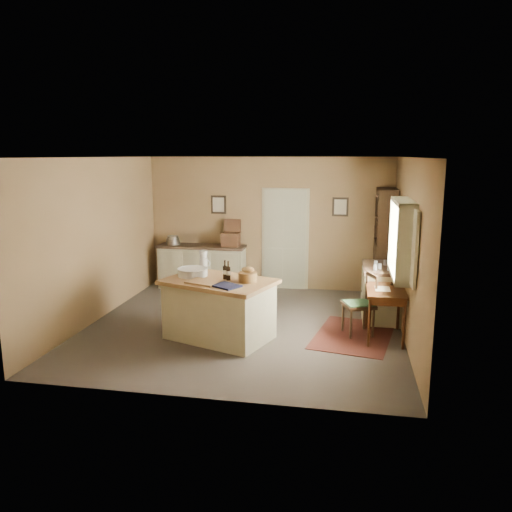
{
  "coord_description": "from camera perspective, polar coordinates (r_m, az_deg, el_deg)",
  "views": [
    {
      "loc": [
        1.59,
        -7.57,
        2.74
      ],
      "look_at": [
        0.18,
        0.11,
        1.15
      ],
      "focal_mm": 35.0,
      "sensor_mm": 36.0,
      "label": 1
    }
  ],
  "objects": [
    {
      "name": "wall_right",
      "position": [
        7.75,
        16.99,
        0.68
      ],
      "size": [
        0.1,
        5.0,
        2.7
      ],
      "primitive_type": "cube",
      "color": "#92734E",
      "rests_on": "ground"
    },
    {
      "name": "door",
      "position": [
        10.26,
        3.33,
        2.03
      ],
      "size": [
        0.97,
        0.06,
        2.11
      ],
      "primitive_type": "cube",
      "color": "#BCBE9D",
      "rests_on": "ground"
    },
    {
      "name": "ceiling",
      "position": [
        7.74,
        -1.47,
        11.22
      ],
      "size": [
        5.0,
        5.0,
        0.0
      ],
      "primitive_type": "plane",
      "color": "silver",
      "rests_on": "wall_back"
    },
    {
      "name": "shelving_unit",
      "position": [
        9.75,
        14.76,
        1.2
      ],
      "size": [
        0.36,
        0.96,
        2.12
      ],
      "color": "#312215",
      "rests_on": "ground"
    },
    {
      "name": "writing_desk",
      "position": [
        7.75,
        14.59,
        -4.36
      ],
      "size": [
        0.57,
        0.93,
        0.82
      ],
      "color": "#33180A",
      "rests_on": "ground"
    },
    {
      "name": "work_island",
      "position": [
        7.57,
        -4.27,
        -5.87
      ],
      "size": [
        1.83,
        1.5,
        1.2
      ],
      "rotation": [
        0.0,
        0.0,
        -0.34
      ],
      "color": "beige",
      "rests_on": "ground"
    },
    {
      "name": "wall_left",
      "position": [
        8.72,
        -17.73,
        1.79
      ],
      "size": [
        0.1,
        5.0,
        2.7
      ],
      "primitive_type": "cube",
      "color": "#92734E",
      "rests_on": "ground"
    },
    {
      "name": "right_cabinet",
      "position": [
        8.75,
        14.08,
        -3.96
      ],
      "size": [
        0.63,
        1.13,
        0.99
      ],
      "color": "beige",
      "rests_on": "ground"
    },
    {
      "name": "rug",
      "position": [
        7.93,
        11.06,
        -8.89
      ],
      "size": [
        1.38,
        1.78,
        0.01
      ],
      "primitive_type": "cube",
      "rotation": [
        0.0,
        0.0,
        -0.19
      ],
      "color": "#451E15",
      "rests_on": "ground"
    },
    {
      "name": "sideboard",
      "position": [
        10.45,
        -6.14,
        -1.04
      ],
      "size": [
        1.81,
        0.52,
        1.18
      ],
      "color": "beige",
      "rests_on": "ground"
    },
    {
      "name": "desk_chair",
      "position": [
        7.86,
        11.62,
        -5.51
      ],
      "size": [
        0.57,
        0.57,
        0.94
      ],
      "primitive_type": null,
      "rotation": [
        0.0,
        0.0,
        0.36
      ],
      "color": "#312215",
      "rests_on": "ground"
    },
    {
      "name": "wall_front",
      "position": [
        5.49,
        -6.76,
        -3.22
      ],
      "size": [
        5.0,
        0.1,
        2.7
      ],
      "primitive_type": "cube",
      "color": "#92734E",
      "rests_on": "ground"
    },
    {
      "name": "window",
      "position": [
        7.51,
        16.66,
        1.92
      ],
      "size": [
        0.25,
        1.99,
        1.12
      ],
      "color": "beige",
      "rests_on": "ground"
    },
    {
      "name": "wall_back",
      "position": [
        10.29,
        1.43,
        3.74
      ],
      "size": [
        5.0,
        0.1,
        2.7
      ],
      "primitive_type": "cube",
      "color": "#92734E",
      "rests_on": "ground"
    },
    {
      "name": "framed_prints",
      "position": [
        10.2,
        2.54,
        5.76
      ],
      "size": [
        2.82,
        0.02,
        0.38
      ],
      "color": "black",
      "rests_on": "ground"
    },
    {
      "name": "ground",
      "position": [
        8.21,
        -1.37,
        -7.99
      ],
      "size": [
        5.0,
        5.0,
        0.0
      ],
      "primitive_type": "plane",
      "color": "brown",
      "rests_on": "ground"
    }
  ]
}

